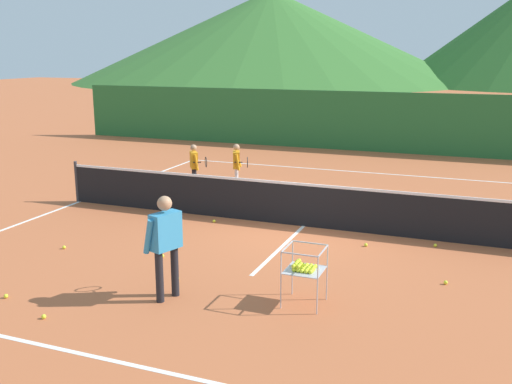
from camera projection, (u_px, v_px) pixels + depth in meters
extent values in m
plane|color=#BC6038|center=(304.00, 226.00, 12.84)|extent=(120.00, 120.00, 0.00)
cube|color=white|center=(152.00, 369.00, 7.04)|extent=(11.99, 0.08, 0.01)
cube|color=white|center=(361.00, 172.00, 18.61)|extent=(11.99, 0.08, 0.01)
cube|color=white|center=(80.00, 201.00, 14.94)|extent=(0.08, 12.77, 0.01)
cube|color=white|center=(304.00, 226.00, 12.83)|extent=(0.08, 6.30, 0.01)
cylinder|color=#333338|center=(77.00, 182.00, 14.84)|extent=(0.08, 0.08, 1.05)
cube|color=black|center=(304.00, 206.00, 12.73)|extent=(12.03, 0.02, 0.92)
cube|color=white|center=(304.00, 185.00, 12.61)|extent=(12.03, 0.03, 0.06)
cylinder|color=black|center=(159.00, 277.00, 8.86)|extent=(0.12, 0.12, 0.82)
cylinder|color=black|center=(175.00, 271.00, 9.10)|extent=(0.12, 0.12, 0.82)
cube|color=#338CBF|center=(166.00, 231.00, 8.82)|extent=(0.37, 0.53, 0.57)
sphere|color=tan|center=(165.00, 203.00, 8.71)|extent=(0.23, 0.23, 0.23)
cylinder|color=#338CBF|center=(148.00, 237.00, 8.66)|extent=(0.24, 0.15, 0.56)
cylinder|color=#338CBF|center=(178.00, 229.00, 9.06)|extent=(0.19, 0.14, 0.56)
torus|color=#262628|center=(167.00, 228.00, 9.23)|extent=(0.12, 0.28, 0.29)
cylinder|color=black|center=(177.00, 231.00, 9.08)|extent=(0.22, 0.10, 0.03)
cylinder|color=black|center=(194.00, 178.00, 16.17)|extent=(0.10, 0.10, 0.64)
cylinder|color=black|center=(195.00, 180.00, 15.94)|extent=(0.10, 0.10, 0.64)
cube|color=orange|center=(194.00, 160.00, 15.92)|extent=(0.36, 0.41, 0.45)
sphere|color=tan|center=(194.00, 148.00, 15.84)|extent=(0.18, 0.18, 0.18)
cylinder|color=orange|center=(195.00, 159.00, 16.15)|extent=(0.18, 0.16, 0.44)
cylinder|color=orange|center=(196.00, 162.00, 15.73)|extent=(0.15, 0.13, 0.44)
torus|color=#262628|center=(206.00, 162.00, 15.79)|extent=(0.19, 0.25, 0.29)
cylinder|color=black|center=(197.00, 162.00, 15.74)|extent=(0.20, 0.15, 0.03)
cylinder|color=silver|center=(237.00, 178.00, 16.15)|extent=(0.10, 0.10, 0.65)
cylinder|color=silver|center=(237.00, 180.00, 15.91)|extent=(0.10, 0.10, 0.65)
cube|color=orange|center=(236.00, 160.00, 15.90)|extent=(0.31, 0.43, 0.46)
sphere|color=tan|center=(236.00, 147.00, 15.82)|extent=(0.18, 0.18, 0.18)
cylinder|color=orange|center=(238.00, 159.00, 16.12)|extent=(0.19, 0.13, 0.45)
cylinder|color=orange|center=(238.00, 162.00, 15.69)|extent=(0.15, 0.12, 0.45)
torus|color=#262628|center=(247.00, 162.00, 15.70)|extent=(0.13, 0.28, 0.29)
cylinder|color=black|center=(238.00, 162.00, 15.69)|extent=(0.21, 0.11, 0.03)
cylinder|color=#B7B7BC|center=(292.00, 268.00, 9.13)|extent=(0.02, 0.02, 0.89)
cylinder|color=#B7B7BC|center=(327.00, 273.00, 8.93)|extent=(0.02, 0.02, 0.89)
cylinder|color=#B7B7BC|center=(281.00, 281.00, 8.62)|extent=(0.02, 0.02, 0.89)
cylinder|color=#B7B7BC|center=(317.00, 286.00, 8.42)|extent=(0.02, 0.02, 0.89)
cube|color=#B7B7BC|center=(305.00, 270.00, 8.75)|extent=(0.56, 0.56, 0.01)
cube|color=#B7B7BC|center=(310.00, 243.00, 8.93)|extent=(0.56, 0.02, 0.02)
cube|color=#B7B7BC|center=(299.00, 255.00, 8.42)|extent=(0.56, 0.02, 0.02)
cube|color=#B7B7BC|center=(287.00, 246.00, 8.77)|extent=(0.02, 0.56, 0.02)
cube|color=#B7B7BC|center=(323.00, 251.00, 8.57)|extent=(0.02, 0.56, 0.02)
sphere|color=yellow|center=(294.00, 270.00, 8.68)|extent=(0.07, 0.07, 0.07)
sphere|color=yellow|center=(295.00, 268.00, 8.73)|extent=(0.07, 0.07, 0.07)
sphere|color=yellow|center=(297.00, 267.00, 8.79)|extent=(0.07, 0.07, 0.07)
sphere|color=yellow|center=(297.00, 265.00, 8.85)|extent=(0.07, 0.07, 0.07)
sphere|color=yellow|center=(299.00, 264.00, 8.90)|extent=(0.07, 0.07, 0.07)
sphere|color=yellow|center=(298.00, 270.00, 8.65)|extent=(0.07, 0.07, 0.07)
sphere|color=yellow|center=(299.00, 269.00, 8.71)|extent=(0.07, 0.07, 0.07)
sphere|color=yellow|center=(301.00, 267.00, 8.77)|extent=(0.07, 0.07, 0.07)
sphere|color=yellow|center=(301.00, 266.00, 8.82)|extent=(0.07, 0.07, 0.07)
sphere|color=yellow|center=(303.00, 265.00, 8.88)|extent=(0.07, 0.07, 0.07)
sphere|color=yellow|center=(302.00, 271.00, 8.62)|extent=(0.07, 0.07, 0.07)
sphere|color=yellow|center=(303.00, 269.00, 8.68)|extent=(0.07, 0.07, 0.07)
sphere|color=yellow|center=(305.00, 268.00, 8.75)|extent=(0.07, 0.07, 0.07)
sphere|color=yellow|center=(306.00, 266.00, 8.80)|extent=(0.07, 0.07, 0.07)
sphere|color=yellow|center=(307.00, 265.00, 8.86)|extent=(0.07, 0.07, 0.07)
sphere|color=yellow|center=(306.00, 272.00, 8.60)|extent=(0.07, 0.07, 0.07)
sphere|color=yellow|center=(307.00, 270.00, 8.66)|extent=(0.07, 0.07, 0.07)
sphere|color=yellow|center=(309.00, 268.00, 8.72)|extent=(0.07, 0.07, 0.07)
sphere|color=yellow|center=(310.00, 267.00, 8.78)|extent=(0.07, 0.07, 0.07)
sphere|color=yellow|center=(311.00, 266.00, 8.84)|extent=(0.07, 0.07, 0.07)
sphere|color=yellow|center=(310.00, 272.00, 8.59)|extent=(0.07, 0.07, 0.07)
sphere|color=yellow|center=(312.00, 271.00, 8.64)|extent=(0.07, 0.07, 0.07)
sphere|color=yellow|center=(313.00, 269.00, 8.70)|extent=(0.07, 0.07, 0.07)
sphere|color=yellow|center=(314.00, 267.00, 8.76)|extent=(0.07, 0.07, 0.07)
sphere|color=yellow|center=(315.00, 266.00, 8.82)|extent=(0.07, 0.07, 0.07)
sphere|color=yellow|center=(293.00, 266.00, 8.66)|extent=(0.07, 0.07, 0.07)
sphere|color=yellow|center=(295.00, 265.00, 8.72)|extent=(0.07, 0.07, 0.07)
sphere|color=yellow|center=(297.00, 263.00, 8.78)|extent=(0.07, 0.07, 0.07)
sphere|color=yellow|center=(297.00, 262.00, 8.84)|extent=(0.07, 0.07, 0.07)
sphere|color=yellow|center=(299.00, 261.00, 8.89)|extent=(0.07, 0.07, 0.07)
sphere|color=yellow|center=(298.00, 267.00, 8.63)|extent=(0.07, 0.07, 0.07)
sphere|color=yellow|center=(299.00, 266.00, 8.69)|extent=(0.07, 0.07, 0.07)
sphere|color=yellow|center=(301.00, 264.00, 8.75)|extent=(0.07, 0.07, 0.07)
sphere|color=yellow|center=(214.00, 221.00, 13.10)|extent=(0.07, 0.07, 0.07)
sphere|color=yellow|center=(64.00, 247.00, 11.35)|extent=(0.07, 0.07, 0.07)
sphere|color=yellow|center=(366.00, 245.00, 11.48)|extent=(0.07, 0.07, 0.07)
sphere|color=yellow|center=(44.00, 317.00, 8.37)|extent=(0.07, 0.07, 0.07)
sphere|color=yellow|center=(162.00, 256.00, 10.86)|extent=(0.07, 0.07, 0.07)
sphere|color=yellow|center=(446.00, 282.00, 9.61)|extent=(0.07, 0.07, 0.07)
sphere|color=yellow|center=(177.00, 278.00, 9.79)|extent=(0.07, 0.07, 0.07)
sphere|color=yellow|center=(435.00, 245.00, 11.46)|extent=(0.07, 0.07, 0.07)
sphere|color=yellow|center=(6.00, 296.00, 9.08)|extent=(0.07, 0.07, 0.07)
cube|color=#286B33|center=(383.00, 122.00, 22.08)|extent=(26.39, 0.08, 2.29)
cone|color=#38702D|center=(271.00, 36.00, 75.06)|extent=(50.49, 50.49, 11.46)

